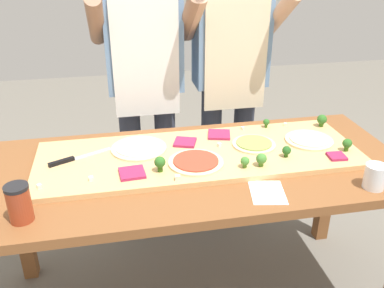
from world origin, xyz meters
TOP-DOWN VIEW (x-y plane):
  - prep_table at (0.00, 0.00)m, footprint 1.80×0.80m
  - cutting_board at (0.02, 0.06)m, footprint 1.41×0.49m
  - chefs_knife at (-0.52, 0.10)m, footprint 0.26×0.14m
  - pizza_whole_pesto_green at (0.28, 0.08)m, footprint 0.20×0.20m
  - pizza_whole_tomato_red at (-0.01, -0.03)m, footprint 0.23×0.23m
  - pizza_whole_cheese_artichoke at (0.55, 0.08)m, footprint 0.22×0.22m
  - pizza_whole_white_garlic at (-0.23, 0.14)m, footprint 0.25×0.25m
  - pizza_slice_far_right at (0.15, 0.21)m, footprint 0.13×0.13m
  - pizza_slice_near_left at (-0.28, -0.07)m, footprint 0.11×0.11m
  - pizza_slice_near_right at (0.59, -0.10)m, footprint 0.08×0.08m
  - pizza_slice_far_left at (-0.02, 0.16)m, footprint 0.12×0.12m
  - broccoli_floret_front_left at (0.41, 0.26)m, footprint 0.03×0.03m
  - broccoli_floret_center_right at (0.68, 0.22)m, footprint 0.05×0.05m
  - broccoli_floret_back_left at (0.18, -0.10)m, footprint 0.04×0.04m
  - broccoli_floret_front_right at (0.38, -0.05)m, footprint 0.04×0.04m
  - broccoli_floret_front_mid at (-0.17, -0.07)m, footprint 0.05×0.05m
  - broccoli_floret_center_left at (0.66, -0.05)m, footprint 0.04×0.04m
  - broccoli_floret_back_mid at (0.25, -0.11)m, footprint 0.04×0.04m
  - cheese_crumble_a at (0.28, 0.26)m, footprint 0.02×0.02m
  - cheese_crumble_b at (-0.11, -0.15)m, footprint 0.02×0.02m
  - cheese_crumble_c at (-0.44, -0.09)m, footprint 0.02×0.02m
  - cheese_crumble_d at (0.13, 0.10)m, footprint 0.02×0.02m
  - cheese_crumble_e at (-0.63, -0.11)m, footprint 0.02×0.02m
  - cheese_crumble_f at (0.51, 0.26)m, footprint 0.02×0.02m
  - flour_cup at (0.63, -0.31)m, footprint 0.08×0.08m
  - sauce_jar at (-0.67, -0.27)m, footprint 0.08×0.08m
  - recipe_note at (0.22, -0.27)m, footprint 0.16×0.19m
  - cook_left at (-0.15, 0.67)m, footprint 0.54×0.39m
  - cook_right at (0.33, 0.67)m, footprint 0.54×0.39m

SIDE VIEW (x-z plane):
  - prep_table at x=0.00m, z-range 0.29..1.07m
  - recipe_note at x=0.22m, z-range 0.78..0.78m
  - cutting_board at x=0.02m, z-range 0.78..0.80m
  - pizza_slice_far_right at x=0.15m, z-range 0.80..0.81m
  - pizza_slice_near_left at x=-0.28m, z-range 0.80..0.81m
  - pizza_slice_near_right at x=0.59m, z-range 0.80..0.81m
  - pizza_slice_far_left at x=-0.02m, z-range 0.80..0.81m
  - chefs_knife at x=-0.52m, z-range 0.80..0.82m
  - cheese_crumble_a at x=0.28m, z-range 0.80..0.82m
  - pizza_whole_pesto_green at x=0.28m, z-range 0.80..0.82m
  - pizza_whole_tomato_red at x=-0.01m, z-range 0.80..0.82m
  - pizza_whole_cheese_artichoke at x=0.55m, z-range 0.80..0.82m
  - pizza_whole_white_garlic at x=-0.23m, z-range 0.80..0.82m
  - cheese_crumble_f at x=0.51m, z-range 0.80..0.82m
  - cheese_crumble_d at x=0.13m, z-range 0.80..0.82m
  - cheese_crumble_e at x=-0.63m, z-range 0.80..0.82m
  - cheese_crumble_c at x=-0.44m, z-range 0.80..0.82m
  - cheese_crumble_b at x=-0.11m, z-range 0.80..0.82m
  - flour_cup at x=0.63m, z-range 0.77..0.87m
  - broccoli_floret_front_left at x=0.41m, z-range 0.81..0.85m
  - broccoli_floret_back_left at x=0.18m, z-range 0.81..0.85m
  - broccoli_floret_front_right at x=0.38m, z-range 0.81..0.86m
  - broccoli_floret_back_mid at x=0.25m, z-range 0.81..0.86m
  - broccoli_floret_center_left at x=0.66m, z-range 0.81..0.86m
  - broccoli_floret_center_right at x=0.68m, z-range 0.81..0.87m
  - broccoli_floret_front_mid at x=-0.17m, z-range 0.81..0.87m
  - sauce_jar at x=-0.67m, z-range 0.78..0.92m
  - cook_left at x=-0.15m, z-range 0.16..1.83m
  - cook_right at x=0.33m, z-range 0.16..1.83m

